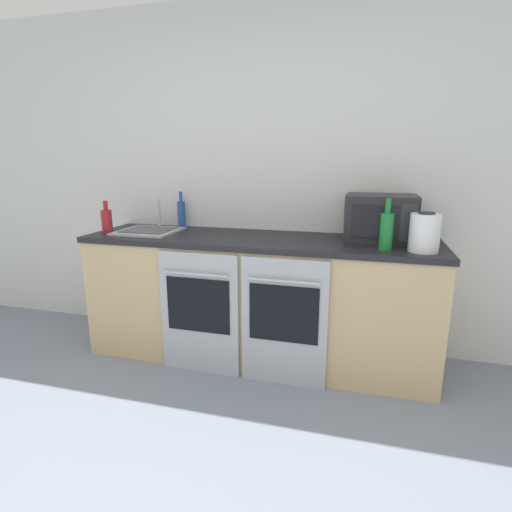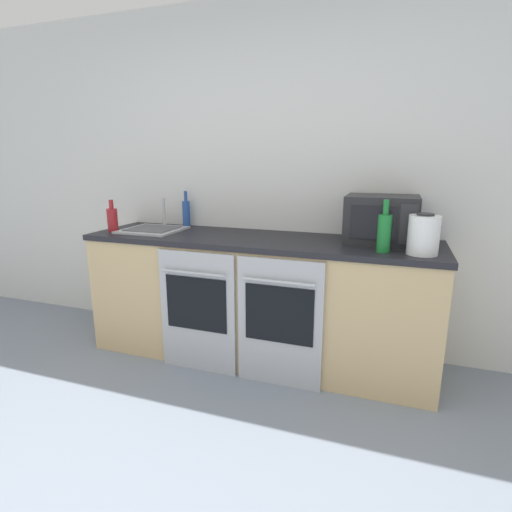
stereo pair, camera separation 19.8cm
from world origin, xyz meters
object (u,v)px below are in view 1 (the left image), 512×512
object	(u,v)px
bottle_red	(107,221)
bottle_green	(386,230)
oven_left	(199,313)
oven_right	(284,322)
sink	(149,230)
bottle_blue	(181,213)
microwave	(380,218)
kettle	(425,233)

from	to	relation	value
bottle_red	bottle_green	bearing A→B (deg)	-1.27
oven_left	oven_right	world-z (taller)	same
oven_left	sink	size ratio (longest dim) A/B	1.97
bottle_blue	sink	distance (m)	0.32
microwave	bottle_blue	xyz separation A→B (m)	(-1.54, 0.14, -0.04)
sink	bottle_red	bearing A→B (deg)	-155.49
bottle_red	bottle_green	size ratio (longest dim) A/B	0.78
bottle_red	kettle	distance (m)	2.22
bottle_blue	kettle	world-z (taller)	bottle_blue
kettle	bottle_green	bearing A→B (deg)	-177.72
oven_right	bottle_green	bearing A→B (deg)	15.42
bottle_green	bottle_blue	bearing A→B (deg)	164.67
oven_right	bottle_green	size ratio (longest dim) A/B	2.74
oven_right	microwave	world-z (taller)	microwave
oven_right	microwave	size ratio (longest dim) A/B	1.86
bottle_red	bottle_blue	xyz separation A→B (m)	(0.43, 0.39, 0.02)
bottle_red	kettle	bearing A→B (deg)	-0.92
microwave	bottle_red	size ratio (longest dim) A/B	1.90
oven_left	bottle_blue	bearing A→B (deg)	123.23
oven_left	kettle	xyz separation A→B (m)	(1.40, 0.17, 0.60)
bottle_red	oven_right	bearing A→B (deg)	-8.41
oven_left	bottle_blue	distance (m)	0.93
kettle	microwave	bearing A→B (deg)	131.94
microwave	bottle_green	bearing A→B (deg)	-83.78
bottle_red	bottle_blue	world-z (taller)	bottle_blue
bottle_red	kettle	xyz separation A→B (m)	(2.22, -0.04, 0.02)
bottle_blue	oven_left	bearing A→B (deg)	-56.77
oven_right	microwave	bearing A→B (deg)	38.70
bottle_blue	bottle_green	size ratio (longest dim) A/B	0.93
bottle_green	sink	bearing A→B (deg)	174.36
oven_left	kettle	bearing A→B (deg)	7.02
oven_left	kettle	world-z (taller)	kettle
bottle_red	bottle_green	distance (m)	2.00
oven_left	bottle_red	xyz separation A→B (m)	(-0.82, 0.21, 0.57)
microwave	kettle	world-z (taller)	microwave
kettle	oven_left	bearing A→B (deg)	-172.98
microwave	sink	world-z (taller)	microwave
microwave	bottle_blue	world-z (taller)	microwave
oven_left	oven_right	bearing A→B (deg)	0.00
oven_left	bottle_green	xyz separation A→B (m)	(1.18, 0.16, 0.60)
microwave	kettle	bearing A→B (deg)	-48.06
bottle_red	bottle_blue	size ratio (longest dim) A/B	0.83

